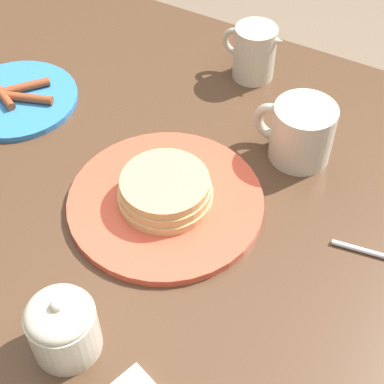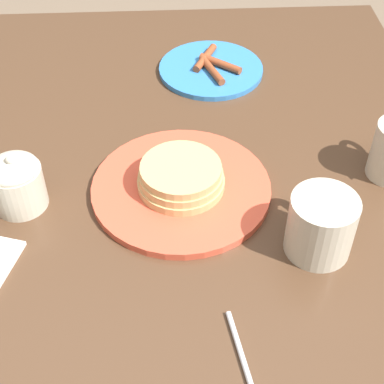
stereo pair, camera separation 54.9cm
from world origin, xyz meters
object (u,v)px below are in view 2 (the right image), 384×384
side_plate_bacon (211,69)px  coffee_mug (321,223)px  pancake_plate (183,185)px  spoon (250,383)px  sugar_bowl (16,182)px

side_plate_bacon → coffee_mug: bearing=-166.0°
pancake_plate → coffee_mug: (-0.11, -0.18, 0.03)m
coffee_mug → spoon: (-0.20, 0.12, -0.04)m
coffee_mug → pancake_plate: bearing=57.3°
pancake_plate → sugar_bowl: (-0.01, 0.24, 0.03)m
side_plate_bacon → sugar_bowl: (-0.34, 0.31, 0.04)m
coffee_mug → spoon: size_ratio=0.86×
sugar_bowl → spoon: sugar_bowl is taller
side_plate_bacon → coffee_mug: 0.46m
pancake_plate → side_plate_bacon: bearing=-11.6°
coffee_mug → sugar_bowl: sugar_bowl is taller
side_plate_bacon → spoon: bearing=179.6°
side_plate_bacon → coffee_mug: coffee_mug is taller
side_plate_bacon → sugar_bowl: bearing=138.1°
coffee_mug → sugar_bowl: size_ratio=1.33×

